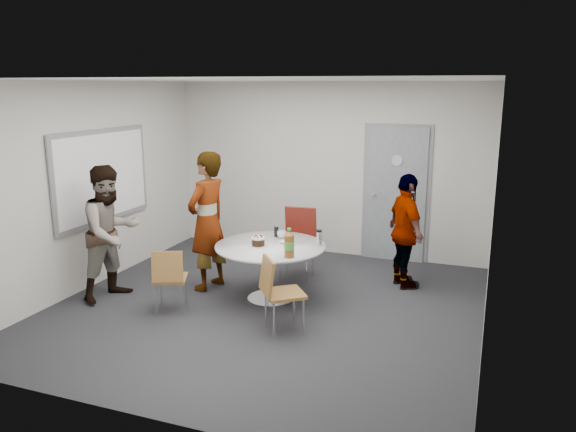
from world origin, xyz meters
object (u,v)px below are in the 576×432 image
at_px(person_main, 207,221).
at_px(person_right, 406,231).
at_px(table, 272,253).
at_px(chair_near_right, 277,287).
at_px(person_left, 111,233).
at_px(chair_near_left, 169,275).
at_px(door, 396,194).
at_px(chair_far, 299,235).
at_px(whiteboard, 103,176).

bearing_deg(person_main, person_right, 122.65).
height_order(table, person_right, person_right).
distance_m(chair_near_right, person_left, 2.36).
distance_m(chair_near_left, chair_near_right, 1.38).
distance_m(door, person_main, 2.97).
distance_m(chair_near_right, chair_far, 1.88).
xyz_separation_m(person_main, person_left, (-0.97, -0.72, -0.06)).
bearing_deg(table, chair_near_left, -140.86).
bearing_deg(whiteboard, person_left, -47.32).
relative_size(whiteboard, chair_far, 1.94).
relative_size(chair_near_right, person_left, 0.50).
bearing_deg(chair_near_right, door, 128.99).
height_order(whiteboard, chair_far, whiteboard).
relative_size(chair_near_right, chair_far, 0.87).
bearing_deg(table, chair_far, 89.88).
xyz_separation_m(door, chair_far, (-1.12, -1.26, -0.42)).
xyz_separation_m(chair_far, person_left, (-1.93, -1.58, 0.25)).
bearing_deg(person_left, chair_near_right, -80.44).
relative_size(table, person_right, 0.89).
bearing_deg(door, whiteboard, -147.34).
height_order(person_left, person_right, person_left).
xyz_separation_m(door, chair_near_left, (-2.10, -3.04, -0.55)).
bearing_deg(door, chair_near_left, -124.67).
xyz_separation_m(chair_near_left, person_left, (-0.95, 0.20, 0.37)).
distance_m(chair_near_left, person_main, 1.02).
distance_m(chair_near_left, person_right, 3.09).
relative_size(door, chair_near_left, 2.69).
xyz_separation_m(door, person_left, (-3.05, -2.84, -0.18)).
xyz_separation_m(chair_near_right, person_left, (-2.33, 0.26, 0.33)).
relative_size(chair_near_left, person_main, 0.43).
bearing_deg(person_left, person_right, -47.95).
height_order(chair_far, person_right, person_right).
bearing_deg(whiteboard, door, 32.66).
distance_m(whiteboard, person_main, 1.58).
bearing_deg(chair_far, door, -137.14).
relative_size(whiteboard, person_main, 1.04).
height_order(whiteboard, person_left, whiteboard).
bearing_deg(chair_far, chair_near_right, 96.73).
height_order(chair_near_left, chair_far, chair_far).
height_order(door, chair_near_right, door).
bearing_deg(chair_near_right, person_left, -134.19).
bearing_deg(chair_near_left, table, 16.13).
distance_m(door, person_left, 4.17).
xyz_separation_m(table, chair_near_left, (-0.98, -0.80, -0.15)).
height_order(chair_near_left, person_right, person_right).
distance_m(table, chair_near_right, 0.95).
distance_m(door, table, 2.54).
bearing_deg(person_main, chair_near_left, 10.03).
height_order(door, person_main, door).
relative_size(chair_near_left, chair_far, 0.80).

